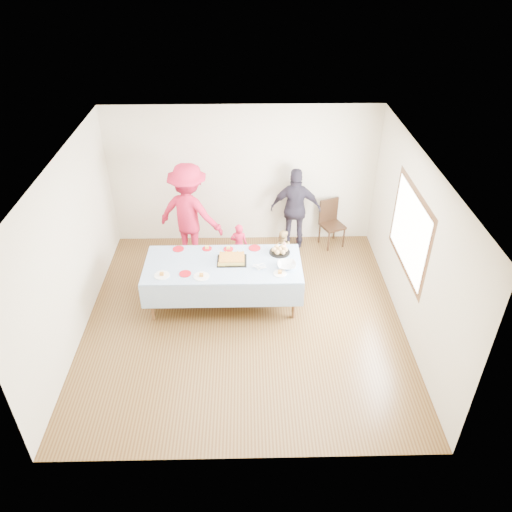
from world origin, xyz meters
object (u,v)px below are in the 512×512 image
(party_table, at_px, (223,266))
(dining_chair, at_px, (331,220))
(birthday_cake, at_px, (232,259))
(adult_left, at_px, (189,214))

(party_table, height_order, dining_chair, dining_chair)
(party_table, distance_m, birthday_cake, 0.18)
(birthday_cake, height_order, dining_chair, dining_chair)
(dining_chair, relative_size, adult_left, 0.49)
(birthday_cake, bearing_deg, dining_chair, 43.18)
(party_table, distance_m, adult_left, 1.51)
(birthday_cake, relative_size, dining_chair, 0.51)
(party_table, bearing_deg, dining_chair, 42.08)
(party_table, relative_size, dining_chair, 2.71)
(dining_chair, height_order, adult_left, adult_left)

